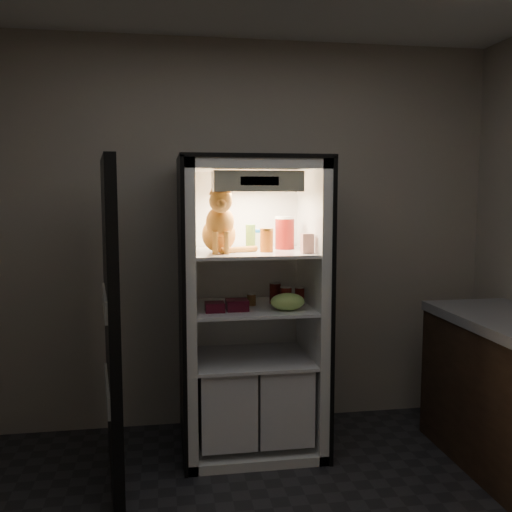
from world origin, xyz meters
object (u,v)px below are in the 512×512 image
(cream_carton, at_px, (307,243))
(soda_can_a, at_px, (275,293))
(soda_can_c, at_px, (286,297))
(grape_bag, at_px, (288,302))
(parmesan_shaker, at_px, (250,237))
(berry_box_right, at_px, (237,305))
(mayo_tub, at_px, (260,239))
(salsa_jar, at_px, (267,240))
(berry_box_left, at_px, (215,307))
(pepper_jar, at_px, (285,233))
(refrigerator, at_px, (250,327))
(soda_can_b, at_px, (300,296))
(condiment_jar, at_px, (251,299))
(tabby_cat, at_px, (220,227))

(cream_carton, distance_m, soda_can_a, 0.44)
(soda_can_c, height_order, grape_bag, soda_can_c)
(parmesan_shaker, relative_size, berry_box_right, 1.24)
(mayo_tub, height_order, soda_can_a, mayo_tub)
(salsa_jar, bearing_deg, berry_box_left, -168.14)
(berry_box_left, bearing_deg, berry_box_right, 8.72)
(salsa_jar, xyz_separation_m, pepper_jar, (0.15, 0.15, 0.03))
(refrigerator, relative_size, pepper_jar, 8.87)
(parmesan_shaker, height_order, grape_bag, parmesan_shaker)
(soda_can_b, bearing_deg, condiment_jar, 172.97)
(soda_can_c, bearing_deg, refrigerator, 141.93)
(grape_bag, relative_size, berry_box_right, 1.60)
(soda_can_a, bearing_deg, salsa_jar, -123.17)
(grape_bag, relative_size, berry_box_left, 1.85)
(parmesan_shaker, relative_size, salsa_jar, 1.12)
(parmesan_shaker, distance_m, pepper_jar, 0.23)
(refrigerator, relative_size, cream_carton, 15.90)
(berry_box_left, height_order, berry_box_right, berry_box_right)
(refrigerator, xyz_separation_m, grape_bag, (0.20, -0.22, 0.20))
(refrigerator, distance_m, berry_box_right, 0.27)
(parmesan_shaker, distance_m, grape_bag, 0.48)
(condiment_jar, bearing_deg, soda_can_c, -30.58)
(cream_carton, bearing_deg, soda_can_a, 122.10)
(soda_can_b, distance_m, grape_bag, 0.19)
(grape_bag, bearing_deg, soda_can_a, 98.70)
(mayo_tub, xyz_separation_m, soda_can_a, (0.09, -0.08, -0.34))
(soda_can_b, relative_size, condiment_jar, 1.43)
(parmesan_shaker, xyz_separation_m, soda_can_b, (0.31, -0.06, -0.37))
(parmesan_shaker, bearing_deg, salsa_jar, -53.80)
(mayo_tub, bearing_deg, berry_box_left, -140.45)
(berry_box_left, bearing_deg, parmesan_shaker, 36.51)
(grape_bag, xyz_separation_m, berry_box_left, (-0.44, 0.03, -0.02))
(cream_carton, bearing_deg, grape_bag, 170.93)
(soda_can_c, height_order, condiment_jar, soda_can_c)
(grape_bag, bearing_deg, mayo_tub, 112.30)
(tabby_cat, distance_m, parmesan_shaker, 0.24)
(soda_can_a, bearing_deg, cream_carton, -57.90)
(parmesan_shaker, height_order, soda_can_c, parmesan_shaker)
(salsa_jar, height_order, pepper_jar, pepper_jar)
(soda_can_b, distance_m, berry_box_left, 0.57)
(soda_can_b, bearing_deg, grape_bag, -127.00)
(refrigerator, height_order, tabby_cat, refrigerator)
(soda_can_b, height_order, berry_box_left, soda_can_b)
(soda_can_b, bearing_deg, pepper_jar, 126.67)
(salsa_jar, xyz_separation_m, berry_box_left, (-0.33, -0.07, -0.39))
(cream_carton, height_order, soda_can_a, cream_carton)
(soda_can_b, height_order, grape_bag, soda_can_b)
(refrigerator, xyz_separation_m, berry_box_left, (-0.25, -0.20, 0.18))
(soda_can_a, distance_m, berry_box_right, 0.32)
(berry_box_left, xyz_separation_m, berry_box_right, (0.14, 0.02, 0.00))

